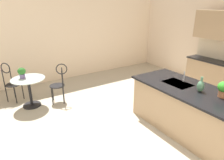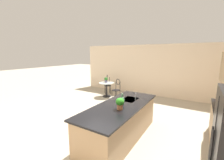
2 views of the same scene
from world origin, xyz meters
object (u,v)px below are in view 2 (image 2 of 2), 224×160
chair_by_island (107,83)px  vase_on_counter (122,100)px  potted_plant_counter_near (120,103)px  potted_plant_on_table (106,79)px  chair_near_window (117,88)px  bistro_table (107,88)px

chair_by_island → vase_on_counter: (3.55, 2.80, 0.46)m
potted_plant_counter_near → potted_plant_on_table: bearing=-141.8°
chair_near_window → chair_by_island: size_ratio=1.00×
potted_plant_on_table → potted_plant_counter_near: potted_plant_counter_near is taller
chair_near_window → vase_on_counter: 3.34m
bistro_table → potted_plant_counter_near: bearing=38.0°
chair_near_window → chair_by_island: bearing=-126.0°
bistro_table → vase_on_counter: vase_on_counter is taller
bistro_table → chair_near_window: 0.73m
chair_near_window → potted_plant_counter_near: bearing=31.0°
chair_by_island → potted_plant_counter_near: potted_plant_counter_near is taller
potted_plant_on_table → potted_plant_counter_near: 4.35m
potted_plant_counter_near → chair_by_island: bearing=-143.1°
chair_by_island → bistro_table: bearing=29.8°
potted_plant_counter_near → vase_on_counter: vase_on_counter is taller
potted_plant_counter_near → vase_on_counter: 0.37m
chair_by_island → potted_plant_counter_near: size_ratio=3.67×
chair_near_window → potted_plant_counter_near: (3.15, 1.89, 0.51)m
chair_near_window → potted_plant_counter_near: size_ratio=3.67×
potted_plant_on_table → chair_by_island: bearing=-154.3°
potted_plant_counter_near → bistro_table: bearing=-142.0°
potted_plant_on_table → vase_on_counter: vase_on_counter is taller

